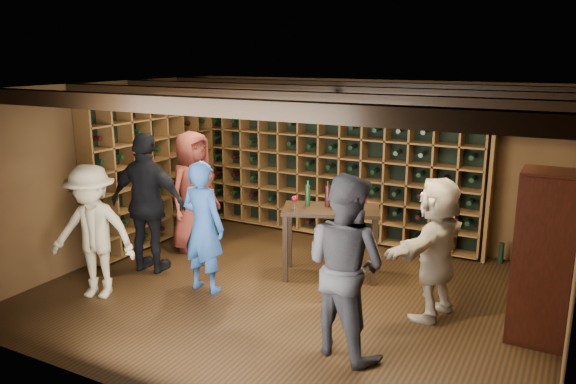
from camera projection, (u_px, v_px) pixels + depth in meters
The scene contains 13 objects.
ground at pixel (293, 294), 6.89m from camera, with size 6.00×6.00×0.00m, color black.
room_shell at pixel (295, 95), 6.35m from camera, with size 6.00×6.00×6.00m.
wine_rack_back at pixel (332, 166), 8.85m from camera, with size 4.65×0.30×2.20m.
wine_rack_left at pixel (155, 169), 8.61m from camera, with size 0.30×2.65×2.20m.
crate_shelf at pixel (536, 155), 7.41m from camera, with size 1.20×0.32×2.07m.
display_cabinet at pixel (542, 261), 5.62m from camera, with size 0.55×0.50×1.75m.
man_blue_shirt at pixel (203, 227), 6.85m from camera, with size 0.60×0.39×1.64m, color navy.
man_grey_suit at pixel (345, 265), 5.37m from camera, with size 0.88×0.68×1.81m, color black.
guest_red_floral at pixel (193, 192), 8.26m from camera, with size 0.88×0.57×1.80m, color maroon.
guest_woman_black at pixel (148, 203), 7.44m from camera, with size 1.11×0.46×1.89m, color black.
guest_khaki at pixel (93, 232), 6.67m from camera, with size 1.05×0.60×1.63m, color gray.
guest_beige at pixel (436, 248), 6.16m from camera, with size 1.48×0.47×1.60m, color tan.
tasting_table at pixel (331, 217), 7.28m from camera, with size 1.38×1.03×1.22m.
Camera 1 is at (2.94, -5.67, 2.88)m, focal length 35.00 mm.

